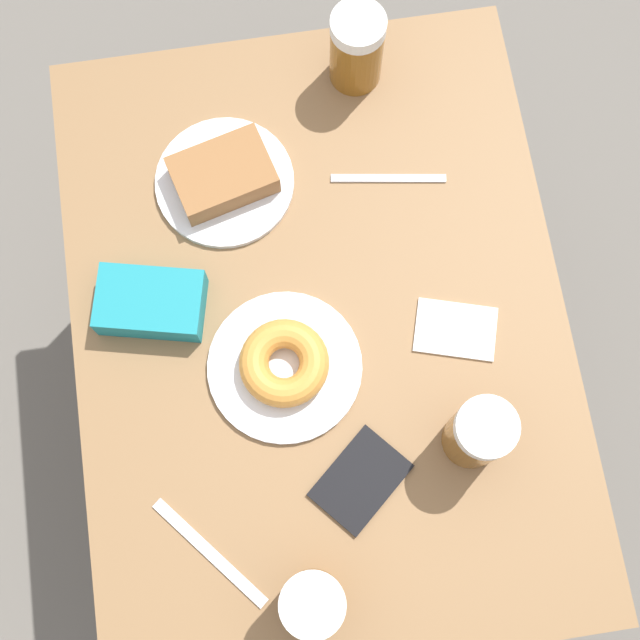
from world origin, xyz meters
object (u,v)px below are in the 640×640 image
at_px(beer_mug_right, 357,49).
at_px(napkin_folded, 456,330).
at_px(plate_with_donut, 284,365).
at_px(beer_mug_center, 479,434).
at_px(passport_near_edge, 361,480).
at_px(knife, 210,553).
at_px(plate_with_cake, 224,178).
at_px(blue_pouch, 151,303).
at_px(fork, 388,178).
at_px(beer_mug_left, 313,602).

bearing_deg(beer_mug_right, napkin_folded, 100.21).
xyz_separation_m(plate_with_donut, beer_mug_center, (-0.24, 0.14, 0.05)).
distance_m(plate_with_donut, beer_mug_center, 0.28).
distance_m(beer_mug_right, passport_near_edge, 0.63).
height_order(knife, passport_near_edge, passport_near_edge).
height_order(beer_mug_center, beer_mug_right, same).
bearing_deg(plate_with_cake, blue_pouch, 54.63).
height_order(plate_with_cake, fork, plate_with_cake).
bearing_deg(blue_pouch, napkin_folded, 166.94).
relative_size(beer_mug_left, passport_near_edge, 0.92).
height_order(fork, blue_pouch, blue_pouch).
height_order(beer_mug_center, passport_near_edge, beer_mug_center).
height_order(plate_with_cake, plate_with_donut, same).
height_order(beer_mug_left, napkin_folded, beer_mug_left).
height_order(knife, blue_pouch, blue_pouch).
height_order(plate_with_donut, fork, plate_with_donut).
distance_m(plate_with_donut, knife, 0.27).
height_order(napkin_folded, passport_near_edge, passport_near_edge).
xyz_separation_m(plate_with_cake, blue_pouch, (0.13, 0.18, 0.01)).
xyz_separation_m(beer_mug_center, blue_pouch, (0.41, -0.26, -0.05)).
bearing_deg(beer_mug_left, beer_mug_right, -103.29).
bearing_deg(napkin_folded, beer_mug_center, 86.46).
xyz_separation_m(napkin_folded, passport_near_edge, (0.17, 0.19, 0.00)).
bearing_deg(napkin_folded, plate_with_cake, -42.61).
distance_m(plate_with_donut, passport_near_edge, 0.19).
relative_size(beer_mug_left, beer_mug_center, 1.00).
bearing_deg(beer_mug_left, knife, -32.06).
relative_size(plate_with_donut, knife, 1.34).
distance_m(fork, passport_near_edge, 0.45).
bearing_deg(beer_mug_center, fork, -83.55).
relative_size(plate_with_donut, beer_mug_right, 1.55).
bearing_deg(blue_pouch, fork, -158.30).
height_order(beer_mug_center, blue_pouch, beer_mug_center).
bearing_deg(beer_mug_left, passport_near_edge, -121.17).
distance_m(plate_with_cake, napkin_folded, 0.41).
height_order(plate_with_cake, napkin_folded, plate_with_cake).
xyz_separation_m(napkin_folded, blue_pouch, (0.42, -0.10, 0.02)).
xyz_separation_m(fork, passport_near_edge, (0.11, 0.43, 0.00)).
bearing_deg(beer_mug_right, blue_pouch, 43.40).
distance_m(plate_with_donut, beer_mug_left, 0.32).
relative_size(plate_with_cake, beer_mug_right, 1.47).
bearing_deg(knife, beer_mug_left, 147.94).
relative_size(beer_mug_center, passport_near_edge, 0.92).
distance_m(plate_with_donut, blue_pouch, 0.21).
xyz_separation_m(beer_mug_right, fork, (-0.02, 0.18, -0.07)).
xyz_separation_m(plate_with_donut, blue_pouch, (0.17, -0.12, 0.01)).
distance_m(beer_mug_left, blue_pouch, 0.47).
xyz_separation_m(beer_mug_right, napkin_folded, (-0.08, 0.43, -0.07)).
height_order(beer_mug_center, fork, beer_mug_center).
height_order(beer_mug_right, napkin_folded, beer_mug_right).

